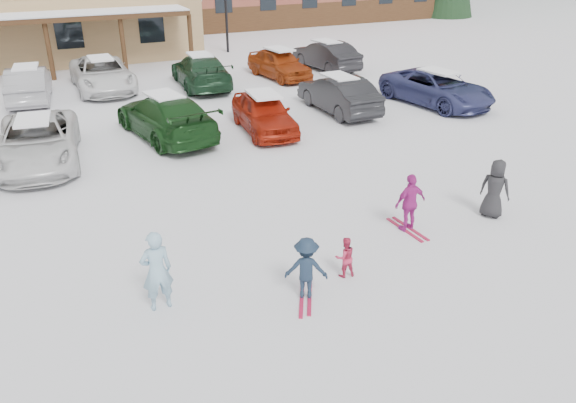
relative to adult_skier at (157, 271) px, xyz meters
name	(u,v)px	position (x,y,z in m)	size (l,w,h in m)	color
ground	(294,261)	(3.16, 0.46, -0.85)	(160.00, 160.00, 0.00)	white
adult_skier	(157,271)	(0.00, 0.00, 0.00)	(0.62, 0.41, 1.70)	#8DB8CF
toddler_red	(345,257)	(3.88, -0.53, -0.39)	(0.45, 0.35, 0.93)	#C82D51
child_navy	(306,269)	(2.78, -0.89, -0.17)	(0.87, 0.50, 1.35)	#18273A
skis_child_navy	(306,296)	(2.78, -0.89, -0.83)	(0.20, 1.40, 0.03)	#A7173B
child_magenta	(410,203)	(6.37, 0.61, -0.10)	(0.88, 0.37, 1.50)	#B02487
skis_child_magenta	(407,229)	(6.37, 0.61, -0.83)	(0.20, 1.40, 0.03)	#A7173B
bystander_dark	(495,189)	(8.81, 0.33, -0.07)	(0.76, 0.50, 1.56)	#242326
parked_car_2	(37,141)	(-1.71, 9.31, -0.11)	(2.45, 5.32, 1.48)	silver
parked_car_3	(166,116)	(2.63, 10.16, -0.07)	(2.18, 5.37, 1.56)	#163B16
parked_car_4	(264,113)	(6.08, 9.27, -0.14)	(1.69, 4.19, 1.43)	#A21D0B
parked_car_5	(339,94)	(9.85, 10.34, -0.11)	(1.57, 4.51, 1.49)	black
parked_car_6	(437,88)	(14.24, 9.56, -0.13)	(2.40, 5.20, 1.44)	navy
parked_car_9	(29,84)	(-1.65, 17.40, -0.09)	(1.61, 4.62, 1.52)	#9E9CA1
parked_car_10	(102,74)	(1.56, 18.09, -0.09)	(2.50, 5.43, 1.51)	white
parked_car_11	(201,71)	(5.93, 16.76, -0.08)	(2.15, 5.28, 1.53)	#193821
parked_car_12	(279,63)	(10.09, 16.88, -0.12)	(1.73, 4.29, 1.46)	#9B360F
parked_car_13	(326,55)	(13.19, 17.63, -0.10)	(1.59, 4.55, 1.50)	black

